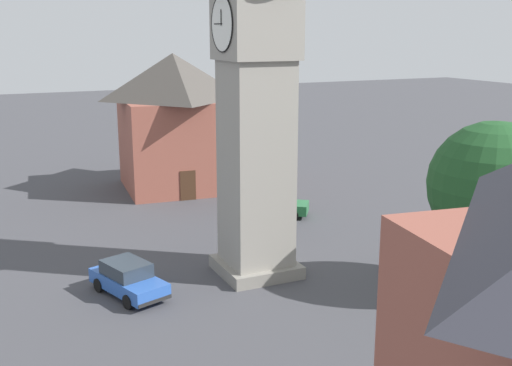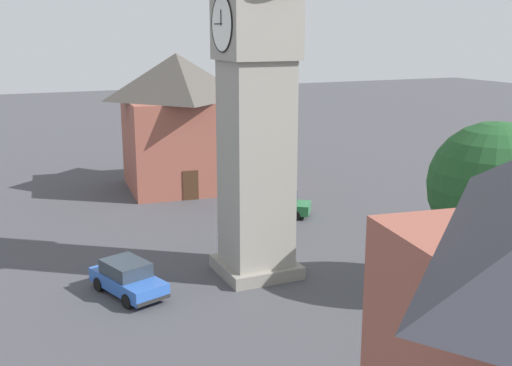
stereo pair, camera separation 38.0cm
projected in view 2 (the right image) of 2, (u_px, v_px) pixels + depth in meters
ground_plane at (256, 272)px, 30.51m from camera, size 200.00×200.00×0.00m
clock_tower at (256, 42)px, 27.89m from camera, size 4.33×4.33×18.91m
car_blue_kerb at (497, 233)px, 34.11m from camera, size 4.19×4.01×1.53m
car_silver_kerb at (128, 278)px, 27.83m from camera, size 4.45×2.91×1.53m
car_red_corner at (278, 204)px, 39.67m from camera, size 3.75×4.35×1.53m
pedestrian at (415, 289)px, 26.05m from camera, size 0.54×0.31×1.69m
tree at (493, 186)px, 26.80m from camera, size 5.60×5.60×7.81m
building_shop_left at (178, 120)px, 45.93m from camera, size 8.67×8.43×9.96m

